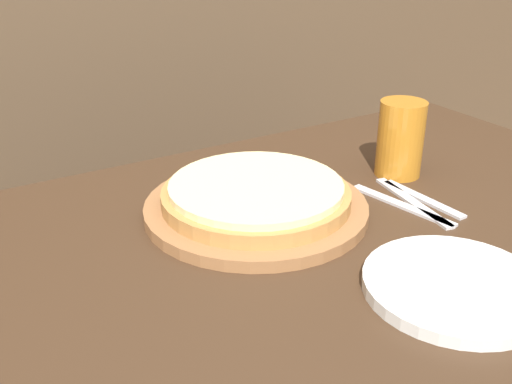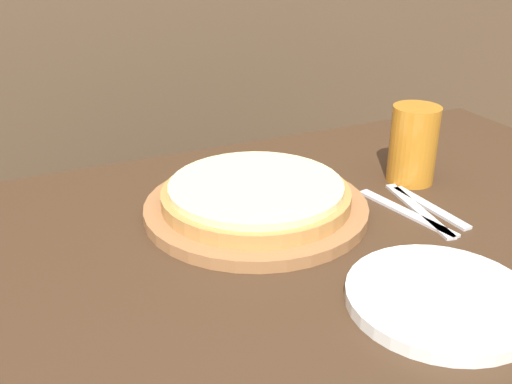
% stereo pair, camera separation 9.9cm
% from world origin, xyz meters
% --- Properties ---
extents(pizza_on_board, '(0.37, 0.37, 0.06)m').
position_xyz_m(pizza_on_board, '(-0.05, 0.09, 0.75)').
color(pizza_on_board, '#99663D').
rests_on(pizza_on_board, dining_table).
extents(beer_glass, '(0.09, 0.09, 0.14)m').
position_xyz_m(beer_glass, '(0.27, 0.09, 0.81)').
color(beer_glass, '#B7701E').
rests_on(beer_glass, dining_table).
extents(dinner_plate, '(0.24, 0.24, 0.02)m').
position_xyz_m(dinner_plate, '(0.06, -0.24, 0.74)').
color(dinner_plate, silver).
rests_on(dinner_plate, dining_table).
extents(fork, '(0.05, 0.21, 0.00)m').
position_xyz_m(fork, '(0.18, -0.02, 0.73)').
color(fork, silver).
rests_on(fork, dining_table).
extents(dinner_knife, '(0.05, 0.21, 0.00)m').
position_xyz_m(dinner_knife, '(0.20, -0.02, 0.73)').
color(dinner_knife, silver).
rests_on(dinner_knife, dining_table).
extents(spoon, '(0.03, 0.18, 0.00)m').
position_xyz_m(spoon, '(0.23, -0.02, 0.73)').
color(spoon, silver).
rests_on(spoon, dining_table).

